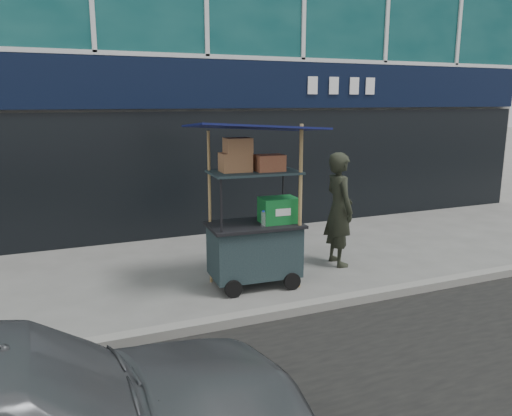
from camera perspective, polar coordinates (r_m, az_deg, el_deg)
name	(u,v)px	position (r m, az deg, el deg)	size (l,w,h in m)	color
ground	(302,305)	(6.61, 5.33, -11.00)	(80.00, 80.00, 0.00)	#605F5B
curb	(310,307)	(6.43, 6.20, -11.14)	(80.00, 0.18, 0.12)	gray
vendor_cart	(256,229)	(7.03, -0.05, -2.44)	(1.80, 1.32, 2.34)	black
vendor_man	(339,209)	(8.03, 9.47, -0.14)	(0.66, 0.43, 1.82)	#25291E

